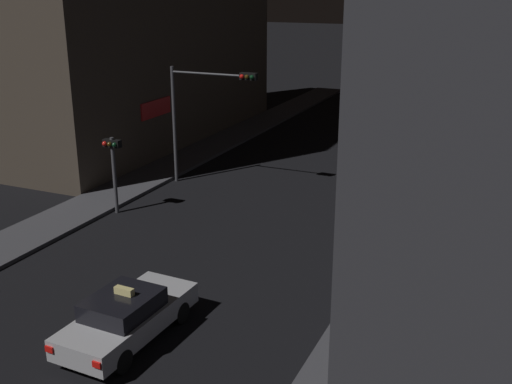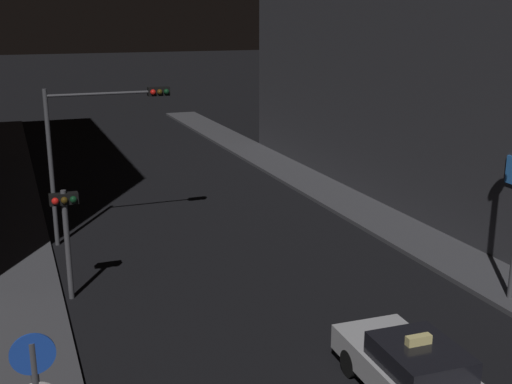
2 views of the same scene
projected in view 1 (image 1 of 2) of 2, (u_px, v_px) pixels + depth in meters
name	position (u px, v px, depth m)	size (l,w,h in m)	color
sidewalk_left	(180.00, 162.00, 34.12)	(2.47, 54.37, 0.15)	#424247
sidewalk_right	(442.00, 195.00, 28.72)	(2.47, 54.37, 0.15)	#424247
building_facade_left	(129.00, 1.00, 37.17)	(8.82, 21.90, 16.78)	#473D33
taxi	(127.00, 316.00, 17.00)	(1.96, 4.51, 1.62)	#B7B7BC
traffic_light_overhead	(203.00, 102.00, 29.14)	(4.46, 0.42, 5.69)	#47474C
traffic_light_left_kerb	(113.00, 159.00, 26.00)	(0.80, 0.42, 3.33)	#47474C
street_lamp_near_block	(364.00, 191.00, 16.61)	(0.40, 0.40, 6.45)	#47474C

